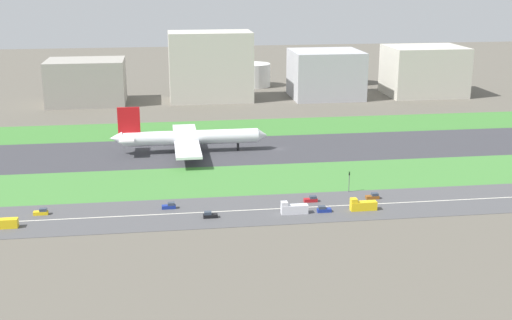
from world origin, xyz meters
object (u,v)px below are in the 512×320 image
terminal_building (86,82)px  office_tower (326,74)px  airliner (187,138)px  car_4 (41,212)px  truck_1 (363,205)px  hangar_building (210,66)px  fuel_tank_west (253,75)px  traffic_light (349,180)px  car_3 (169,206)px  car_0 (373,196)px  car_2 (210,215)px  truck_2 (2,223)px  car_1 (311,199)px  fuel_tank_centre (305,72)px  car_5 (324,209)px  cargo_warehouse (424,71)px  truck_0 (294,209)px  fuel_tank_east (351,72)px

terminal_building → office_tower: office_tower is taller
airliner → car_4: (-48.02, -68.00, -5.31)m
truck_1 → hangar_building: (-33.32, 192.00, 18.08)m
airliner → fuel_tank_west: airliner is taller
traffic_light → terminal_building: bearing=120.9°
car_3 → car_0: bearing=0.0°
truck_1 → car_2: bearing=-0.0°
truck_2 → hangar_building: 207.35m
car_2 → office_tower: 209.61m
fuel_tank_west → airliner: bearing=-107.2°
car_1 → hangar_building: 183.95m
fuel_tank_west → fuel_tank_centre: size_ratio=1.21×
car_0 → fuel_tank_centre: size_ratio=0.23×
fuel_tank_west → fuel_tank_centre: (34.36, 0.00, 1.41)m
truck_2 → car_0: 116.54m
car_1 → car_5: bearing=-80.3°
airliner → fuel_tank_west: (49.34, 159.00, 1.15)m
airliner → terminal_building: 125.25m
car_2 → fuel_tank_centre: bearing=-108.7°
hangar_building → car_2: bearing=-94.5°
traffic_light → car_2: bearing=-159.8°
car_1 → car_3: size_ratio=1.00×
car_4 → cargo_warehouse: size_ratio=0.10×
airliner → truck_0: size_ratio=7.74×
traffic_light → fuel_tank_west: 219.05m
car_3 → car_5: 48.89m
car_3 → hangar_building: 184.98m
car_4 → fuel_tank_east: bearing=54.3°
airliner → traffic_light: (52.52, -60.01, -1.94)m
fuel_tank_west → fuel_tank_centre: bearing=0.0°
truck_1 → car_1: bearing=-34.9°
car_2 → fuel_tank_east: bearing=-115.2°
car_4 → truck_1: bearing=-5.7°
car_5 → truck_1: bearing=180.0°
car_3 → office_tower: bearing=62.4°
truck_2 → fuel_tank_east: (172.65, 237.00, 6.01)m
car_4 → terminal_building: terminal_building is taller
truck_2 → fuel_tank_east: 293.28m
car_3 → fuel_tank_west: size_ratio=0.19×
terminal_building → office_tower: (138.16, 0.00, 1.40)m
car_3 → car_0: (67.10, 0.00, 0.00)m
office_tower → car_4: bearing=-126.5°
office_tower → fuel_tank_centre: office_tower is taller
car_0 → fuel_tank_east: bearing=76.0°
terminal_building → fuel_tank_centre: terminal_building is taller
airliner → car_3: 68.74m
truck_0 → cargo_warehouse: bearing=-121.5°
car_0 → truck_2: bearing=-175.1°
traffic_light → fuel_tank_centre: 221.26m
cargo_warehouse → fuel_tank_west: (-98.05, 45.00, -7.22)m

